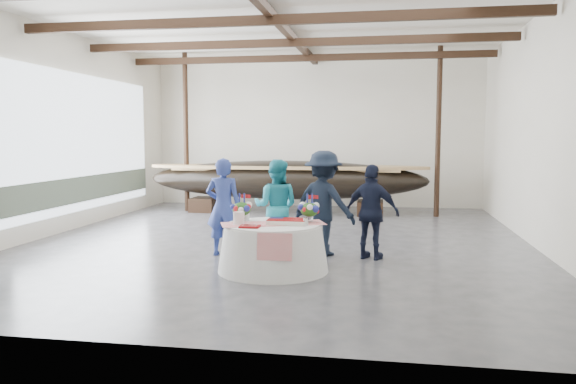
# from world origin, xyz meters

# --- Properties ---
(floor) EXTENTS (10.00, 12.00, 0.01)m
(floor) POSITION_xyz_m (0.00, 0.00, 0.00)
(floor) COLOR #3D3D42
(floor) RESTS_ON ground
(wall_back) EXTENTS (10.00, 0.02, 4.50)m
(wall_back) POSITION_xyz_m (0.00, 6.00, 2.25)
(wall_back) COLOR silver
(wall_back) RESTS_ON ground
(wall_front) EXTENTS (10.00, 0.02, 4.50)m
(wall_front) POSITION_xyz_m (0.00, -6.00, 2.25)
(wall_front) COLOR silver
(wall_front) RESTS_ON ground
(wall_left) EXTENTS (0.02, 12.00, 4.50)m
(wall_left) POSITION_xyz_m (-5.00, 0.00, 2.25)
(wall_left) COLOR silver
(wall_left) RESTS_ON ground
(wall_right) EXTENTS (0.02, 12.00, 4.50)m
(wall_right) POSITION_xyz_m (5.00, 0.00, 2.25)
(wall_right) COLOR silver
(wall_right) RESTS_ON ground
(ceiling) EXTENTS (10.00, 12.00, 0.01)m
(ceiling) POSITION_xyz_m (0.00, 0.00, 4.50)
(ceiling) COLOR white
(ceiling) RESTS_ON wall_back
(pavilion_structure) EXTENTS (9.80, 11.76, 4.50)m
(pavilion_structure) POSITION_xyz_m (0.00, 0.73, 4.00)
(pavilion_structure) COLOR black
(pavilion_structure) RESTS_ON ground
(open_bay) EXTENTS (0.03, 7.00, 3.20)m
(open_bay) POSITION_xyz_m (-4.95, 1.00, 1.83)
(open_bay) COLOR silver
(open_bay) RESTS_ON ground
(longboat_display) EXTENTS (7.87, 1.57, 1.48)m
(longboat_display) POSITION_xyz_m (-0.62, 4.12, 0.94)
(longboat_display) COLOR black
(longboat_display) RESTS_ON ground
(banquet_table) EXTENTS (1.77, 1.77, 0.76)m
(banquet_table) POSITION_xyz_m (0.37, -2.61, 0.38)
(banquet_table) COLOR white
(banquet_table) RESTS_ON ground
(tabletop_items) EXTENTS (1.72, 1.08, 0.40)m
(tabletop_items) POSITION_xyz_m (0.34, -2.46, 0.91)
(tabletop_items) COLOR red
(tabletop_items) RESTS_ON banquet_table
(guest_woman_blue) EXTENTS (0.66, 0.45, 1.76)m
(guest_woman_blue) POSITION_xyz_m (-0.73, -1.61, 0.88)
(guest_woman_blue) COLOR navy
(guest_woman_blue) RESTS_ON ground
(guest_woman_teal) EXTENTS (0.85, 0.67, 1.73)m
(guest_woman_teal) POSITION_xyz_m (0.16, -1.26, 0.86)
(guest_woman_teal) COLOR teal
(guest_woman_teal) RESTS_ON ground
(guest_man_left) EXTENTS (1.40, 1.14, 1.89)m
(guest_man_left) POSITION_xyz_m (1.04, -1.26, 0.94)
(guest_man_left) COLOR black
(guest_man_left) RESTS_ON ground
(guest_man_right) EXTENTS (1.05, 0.71, 1.66)m
(guest_man_right) POSITION_xyz_m (1.90, -1.48, 0.83)
(guest_man_right) COLOR black
(guest_man_right) RESTS_ON ground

